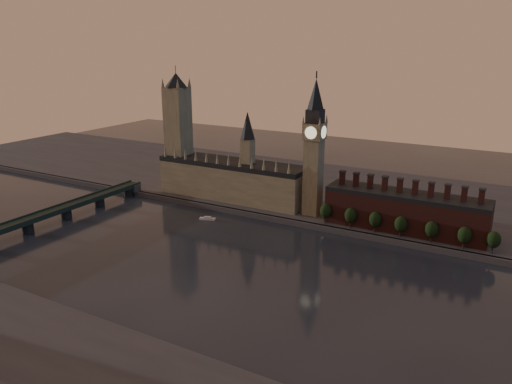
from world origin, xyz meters
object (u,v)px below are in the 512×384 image
big_ben (314,146)px  river_boat (208,219)px  victoria_tower (178,128)px  westminster_bridge (44,217)px

big_ben → river_boat: 97.88m
big_ben → river_boat: (-68.75, -41.61, -55.88)m
victoria_tower → big_ben: bearing=-2.2°
victoria_tower → westminster_bridge: (-35.00, -117.70, -51.65)m
victoria_tower → river_boat: (61.25, -46.61, -58.14)m
westminster_bridge → victoria_tower: bearing=73.4°
victoria_tower → river_boat: bearing=-37.3°
big_ben → westminster_bridge: big_ben is taller
river_boat → westminster_bridge: bearing=-162.4°
westminster_bridge → big_ben: bearing=34.3°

